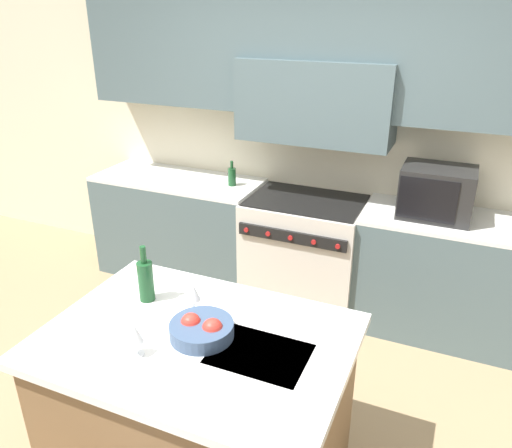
{
  "coord_description": "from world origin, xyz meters",
  "views": [
    {
      "loc": [
        1.08,
        -1.79,
        2.31
      ],
      "look_at": [
        0.03,
        0.64,
        1.14
      ],
      "focal_mm": 35.0,
      "sensor_mm": 36.0,
      "label": 1
    }
  ],
  "objects_px": {
    "wine_bottle": "(146,280)",
    "fruit_bowl": "(202,329)",
    "wine_glass_near": "(135,334)",
    "range_stove": "(304,252)",
    "wine_glass_far": "(193,293)",
    "oil_bottle_on_counter": "(232,176)",
    "microwave": "(437,192)"
  },
  "relations": [
    {
      "from": "wine_glass_far",
      "to": "microwave",
      "type": "bearing_deg",
      "value": 59.81
    },
    {
      "from": "wine_glass_far",
      "to": "fruit_bowl",
      "type": "bearing_deg",
      "value": -50.39
    },
    {
      "from": "range_stove",
      "to": "wine_bottle",
      "type": "height_order",
      "value": "wine_bottle"
    },
    {
      "from": "microwave",
      "to": "wine_glass_near",
      "type": "height_order",
      "value": "microwave"
    },
    {
      "from": "wine_bottle",
      "to": "wine_glass_near",
      "type": "bearing_deg",
      "value": -61.19
    },
    {
      "from": "wine_bottle",
      "to": "wine_glass_near",
      "type": "distance_m",
      "value": 0.45
    },
    {
      "from": "microwave",
      "to": "wine_glass_far",
      "type": "relative_size",
      "value": 3.05
    },
    {
      "from": "microwave",
      "to": "oil_bottle_on_counter",
      "type": "xyz_separation_m",
      "value": [
        -1.6,
        0.02,
        -0.1
      ]
    },
    {
      "from": "range_stove",
      "to": "fruit_bowl",
      "type": "bearing_deg",
      "value": -87.2
    },
    {
      "from": "oil_bottle_on_counter",
      "to": "fruit_bowl",
      "type": "bearing_deg",
      "value": -68.11
    },
    {
      "from": "range_stove",
      "to": "wine_glass_far",
      "type": "distance_m",
      "value": 1.76
    },
    {
      "from": "microwave",
      "to": "wine_glass_far",
      "type": "distance_m",
      "value": 1.96
    },
    {
      "from": "wine_glass_far",
      "to": "wine_glass_near",
      "type": "bearing_deg",
      "value": -99.25
    },
    {
      "from": "wine_glass_near",
      "to": "fruit_bowl",
      "type": "height_order",
      "value": "wine_glass_near"
    },
    {
      "from": "wine_bottle",
      "to": "wine_glass_far",
      "type": "distance_m",
      "value": 0.28
    },
    {
      "from": "range_stove",
      "to": "fruit_bowl",
      "type": "distance_m",
      "value": 1.9
    },
    {
      "from": "wine_glass_near",
      "to": "wine_glass_far",
      "type": "height_order",
      "value": "same"
    },
    {
      "from": "range_stove",
      "to": "fruit_bowl",
      "type": "relative_size",
      "value": 3.05
    },
    {
      "from": "wine_glass_near",
      "to": "oil_bottle_on_counter",
      "type": "height_order",
      "value": "oil_bottle_on_counter"
    },
    {
      "from": "wine_bottle",
      "to": "fruit_bowl",
      "type": "bearing_deg",
      "value": -21.71
    },
    {
      "from": "fruit_bowl",
      "to": "oil_bottle_on_counter",
      "type": "relative_size",
      "value": 1.43
    },
    {
      "from": "fruit_bowl",
      "to": "oil_bottle_on_counter",
      "type": "distance_m",
      "value": 2.02
    },
    {
      "from": "wine_glass_near",
      "to": "range_stove",
      "type": "bearing_deg",
      "value": 86.98
    },
    {
      "from": "range_stove",
      "to": "fruit_bowl",
      "type": "height_order",
      "value": "fruit_bowl"
    },
    {
      "from": "microwave",
      "to": "wine_glass_far",
      "type": "bearing_deg",
      "value": -120.19
    },
    {
      "from": "range_stove",
      "to": "wine_glass_far",
      "type": "relative_size",
      "value": 5.69
    },
    {
      "from": "wine_bottle",
      "to": "fruit_bowl",
      "type": "height_order",
      "value": "wine_bottle"
    },
    {
      "from": "wine_glass_far",
      "to": "wine_bottle",
      "type": "bearing_deg",
      "value": 179.3
    },
    {
      "from": "wine_glass_near",
      "to": "oil_bottle_on_counter",
      "type": "distance_m",
      "value": 2.18
    },
    {
      "from": "wine_bottle",
      "to": "fruit_bowl",
      "type": "relative_size",
      "value": 1.03
    },
    {
      "from": "wine_glass_near",
      "to": "wine_glass_far",
      "type": "distance_m",
      "value": 0.4
    },
    {
      "from": "wine_glass_far",
      "to": "fruit_bowl",
      "type": "xyz_separation_m",
      "value": [
        0.13,
        -0.16,
        -0.07
      ]
    }
  ]
}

